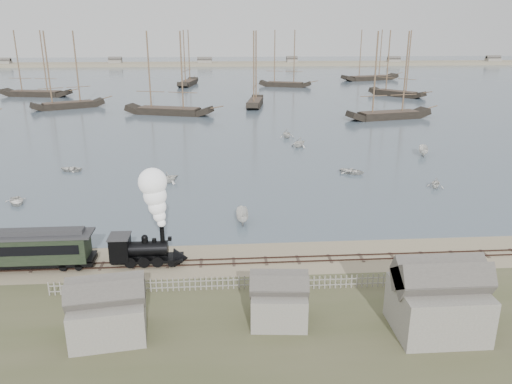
{
  "coord_description": "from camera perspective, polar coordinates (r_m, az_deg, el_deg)",
  "views": [
    {
      "loc": [
        -1.95,
        -43.67,
        20.55
      ],
      "look_at": [
        1.78,
        7.86,
        3.5
      ],
      "focal_mm": 35.0,
      "sensor_mm": 36.0,
      "label": 1
    }
  ],
  "objects": [
    {
      "name": "rowboat_3",
      "position": [
        74.91,
        10.93,
        2.36
      ],
      "size": [
        4.21,
        4.53,
        0.77
      ],
      "primitive_type": "imported",
      "rotation": [
        0.0,
        0.0,
        1.01
      ],
      "color": "silver",
      "rests_on": "harbor_water"
    },
    {
      "name": "far_spit",
      "position": [
        294.39,
        -3.87,
        14.23
      ],
      "size": [
        500.0,
        20.0,
        1.8
      ],
      "primitive_type": "cube",
      "color": "gray",
      "rests_on": "ground"
    },
    {
      "name": "schooner_3",
      "position": [
        137.84,
        -0.11,
        13.9
      ],
      "size": [
        6.58,
        17.28,
        20.0
      ],
      "primitive_type": null,
      "rotation": [
        0.0,
        0.0,
        1.41
      ],
      "color": "black",
      "rests_on": "harbor_water"
    },
    {
      "name": "rail_track",
      "position": [
        46.49,
        -1.32,
        -7.92
      ],
      "size": [
        120.0,
        1.8,
        0.16
      ],
      "color": "#37241E",
      "rests_on": "ground"
    },
    {
      "name": "harbor_water",
      "position": [
        214.66,
        -3.69,
        12.75
      ],
      "size": [
        600.0,
        336.0,
        0.06
      ],
      "primitive_type": "cube",
      "color": "#495868",
      "rests_on": "ground"
    },
    {
      "name": "schooner_4",
      "position": [
        122.03,
        15.27,
        12.71
      ],
      "size": [
        21.23,
        9.37,
        20.0
      ],
      "primitive_type": null,
      "rotation": [
        0.0,
        0.0,
        0.23
      ],
      "color": "black",
      "rests_on": "harbor_water"
    },
    {
      "name": "rowboat_8",
      "position": [
        90.43,
        4.96,
        5.69
      ],
      "size": [
        4.54,
        4.53,
        1.81
      ],
      "primitive_type": "imported",
      "rotation": [
        0.0,
        0.0,
        5.52
      ],
      "color": "silver",
      "rests_on": "harbor_water"
    },
    {
      "name": "schooner_6",
      "position": [
        172.74,
        -24.21,
        13.24
      ],
      "size": [
        22.73,
        9.6,
        20.0
      ],
      "primitive_type": null,
      "rotation": [
        0.0,
        0.0,
        -0.21
      ],
      "color": "black",
      "rests_on": "harbor_water"
    },
    {
      "name": "schooner_7",
      "position": [
        191.54,
        -7.89,
        14.96
      ],
      "size": [
        7.64,
        19.65,
        20.0
      ],
      "primitive_type": null,
      "rotation": [
        0.0,
        0.0,
        1.4
      ],
      "color": "black",
      "rests_on": "harbor_water"
    },
    {
      "name": "schooner_8",
      "position": [
        185.29,
        3.38,
        14.99
      ],
      "size": [
        19.07,
        10.32,
        20.0
      ],
      "primitive_type": null,
      "rotation": [
        0.0,
        0.0,
        -0.34
      ],
      "color": "black",
      "rests_on": "harbor_water"
    },
    {
      "name": "schooner_2",
      "position": [
        125.99,
        -10.14,
        13.22
      ],
      "size": [
        22.59,
        11.41,
        20.0
      ],
      "primitive_type": null,
      "rotation": [
        0.0,
        0.0,
        -0.3
      ],
      "color": "black",
      "rests_on": "harbor_water"
    },
    {
      "name": "picket_fence_west",
      "position": [
        42.28,
        -9.97,
        -11.12
      ],
      "size": [
        19.0,
        0.1,
        1.2
      ],
      "primitive_type": null,
      "color": "slate",
      "rests_on": "ground"
    },
    {
      "name": "rowboat_4",
      "position": [
        71.13,
        19.85,
        0.98
      ],
      "size": [
        3.32,
        3.17,
        1.36
      ],
      "primitive_type": "imported",
      "rotation": [
        0.0,
        0.0,
        5.8
      ],
      "color": "silver",
      "rests_on": "harbor_water"
    },
    {
      "name": "locomotive",
      "position": [
        45.25,
        -11.61,
        -3.57
      ],
      "size": [
        6.95,
        2.59,
        8.67
      ],
      "color": "black",
      "rests_on": "ground"
    },
    {
      "name": "shed_right",
      "position": [
        39.07,
        19.75,
        -14.69
      ],
      "size": [
        6.0,
        5.0,
        5.1
      ],
      "primitive_type": null,
      "color": "slate",
      "rests_on": "ground"
    },
    {
      "name": "rowboat_7",
      "position": [
        98.07,
        3.53,
        6.69
      ],
      "size": [
        3.77,
        3.41,
        1.74
      ],
      "primitive_type": "imported",
      "rotation": [
        0.0,
        0.0,
        0.18
      ],
      "color": "silver",
      "rests_on": "harbor_water"
    },
    {
      "name": "schooner_5",
      "position": [
        164.66,
        16.04,
        13.93
      ],
      "size": [
        15.09,
        16.97,
        20.0
      ],
      "primitive_type": null,
      "rotation": [
        0.0,
        0.0,
        -0.88
      ],
      "color": "black",
      "rests_on": "harbor_water"
    },
    {
      "name": "ground",
      "position": [
        48.3,
        -1.44,
        -6.92
      ],
      "size": [
        600.0,
        600.0,
        0.0
      ],
      "primitive_type": "plane",
      "color": "tan",
      "rests_on": "ground"
    },
    {
      "name": "rowboat_0",
      "position": [
        67.57,
        -25.71,
        -0.95
      ],
      "size": [
        4.09,
        3.64,
        0.7
      ],
      "primitive_type": "imported",
      "rotation": [
        0.0,
        0.0,
        0.45
      ],
      "color": "silver",
      "rests_on": "harbor_water"
    },
    {
      "name": "rowboat_6",
      "position": [
        79.93,
        -20.42,
        2.5
      ],
      "size": [
        3.22,
        3.89,
        0.7
      ],
      "primitive_type": "imported",
      "rotation": [
        0.0,
        0.0,
        4.44
      ],
      "color": "silver",
      "rests_on": "harbor_water"
    },
    {
      "name": "rowboat_1",
      "position": [
        70.07,
        -10.0,
        1.68
      ],
      "size": [
        3.96,
        4.09,
        1.65
      ],
      "primitive_type": "imported",
      "rotation": [
        0.0,
        0.0,
        2.14
      ],
      "color": "silver",
      "rests_on": "harbor_water"
    },
    {
      "name": "schooner_9",
      "position": [
        214.41,
        13.06,
        15.01
      ],
      "size": [
        25.57,
        13.09,
        20.0
      ],
      "primitive_type": null,
      "rotation": [
        0.0,
        0.0,
        0.31
      ],
      "color": "black",
      "rests_on": "harbor_water"
    },
    {
      "name": "shed_mid",
      "position": [
        37.96,
        2.58,
        -14.54
      ],
      "size": [
        4.0,
        3.5,
        3.6
      ],
      "primitive_type": null,
      "color": "slate",
      "rests_on": "ground"
    },
    {
      "name": "passenger_coach",
      "position": [
        49.09,
        -25.68,
        -5.79
      ],
      "size": [
        13.35,
        2.57,
        3.24
      ],
      "color": "black",
      "rests_on": "ground"
    },
    {
      "name": "rowboat_2",
      "position": [
        55.13,
        -1.61,
        -2.79
      ],
      "size": [
        3.56,
        1.34,
        1.38
      ],
      "primitive_type": "imported",
      "rotation": [
        0.0,
        0.0,
        3.14
      ],
      "color": "silver",
      "rests_on": "harbor_water"
    },
    {
      "name": "beached_dinghy",
      "position": [
        48.69,
        -12.03,
        -6.69
      ],
      "size": [
        2.89,
        3.68,
        0.69
      ],
      "primitive_type": "imported",
      "rotation": [
        0.0,
        0.0,
        1.73
      ],
      "color": "silver",
      "rests_on": "ground"
    },
    {
      "name": "schooner_1",
      "position": [
        142.95,
        -21.08,
        12.88
      ],
      "size": [
        18.45,
        12.48,
        20.0
      ],
      "primitive_type": null,
      "rotation": [
        0.0,
        0.0,
        0.49
      ],
      "color": "black",
      "rests_on": "harbor_water"
    },
    {
      "name": "shed_left",
      "position": [
        37.79,
        -16.33,
        -15.52
      ],
      "size": [
        5.0,
        4.0,
        4.1
      ],
      "primitive_type": null,
      "color": "slate",
      "rests_on": "ground"
    },
    {
      "name": "picket_fence_east",
      "position": [
        44.04,
        15.81,
        -10.31
      ],
      "size": [
        15.0,
        0.1,
        1.2
      ],
      "primitive_type": null,
      "color": "slate",
      "rests_on": "ground"
    },
    {
      "name": "rowboat_5",
      "position": [
        88.83,
        18.57,
        4.48
      ],
      "size": [
        4.24,
        2.64,
        1.54
      ],
      "primitive_type": "imported",
      "rotation": [
        0.0,
        0.0,
        2.83
      ],
      "color": "silver",
      "rests_on": "harbor_water"
    }
  ]
}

